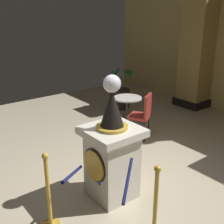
# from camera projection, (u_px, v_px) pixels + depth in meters

# --- Properties ---
(ground_plane) EXTENTS (10.46, 10.46, 0.00)m
(ground_plane) POSITION_uv_depth(u_px,v_px,m) (128.00, 189.00, 4.40)
(ground_plane) COLOR beige
(pedestal_clock) EXTENTS (0.73, 0.73, 1.79)m
(pedestal_clock) POSITION_uv_depth(u_px,v_px,m) (112.00, 153.00, 4.03)
(pedestal_clock) COLOR silver
(pedestal_clock) RESTS_ON ground_plane
(stanchion_near) EXTENTS (0.24, 0.24, 1.02)m
(stanchion_near) POSITION_uv_depth(u_px,v_px,m) (49.00, 202.00, 3.54)
(stanchion_near) COLOR gold
(stanchion_near) RESTS_ON ground_plane
(stanchion_far) EXTENTS (0.24, 0.24, 1.00)m
(stanchion_far) POSITION_uv_depth(u_px,v_px,m) (155.00, 216.00, 3.31)
(stanchion_far) COLOR gold
(stanchion_far) RESTS_ON ground_plane
(velvet_rope) EXTENTS (0.93, 0.93, 0.22)m
(velvet_rope) POSITION_uv_depth(u_px,v_px,m) (100.00, 177.00, 3.28)
(velvet_rope) COLOR #141947
(column_left) EXTENTS (0.85, 0.85, 3.33)m
(column_left) POSITION_uv_depth(u_px,v_px,m) (198.00, 45.00, 7.64)
(column_left) COLOR black
(column_left) RESTS_ON ground_plane
(potted_palm_left) EXTENTS (0.75, 0.74, 1.14)m
(potted_palm_left) POSITION_uv_depth(u_px,v_px,m) (121.00, 96.00, 7.87)
(potted_palm_left) COLOR #2D2823
(potted_palm_left) RESTS_ON ground_plane
(cafe_table) EXTENTS (0.63, 0.63, 0.73)m
(cafe_table) POSITION_uv_depth(u_px,v_px,m) (127.00, 109.00, 6.48)
(cafe_table) COLOR #332D28
(cafe_table) RESTS_ON ground_plane
(cafe_chair_red) EXTENTS (0.55, 0.55, 0.96)m
(cafe_chair_red) POSITION_uv_depth(u_px,v_px,m) (143.00, 112.00, 5.92)
(cafe_chair_red) COLOR black
(cafe_chair_red) RESTS_ON ground_plane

